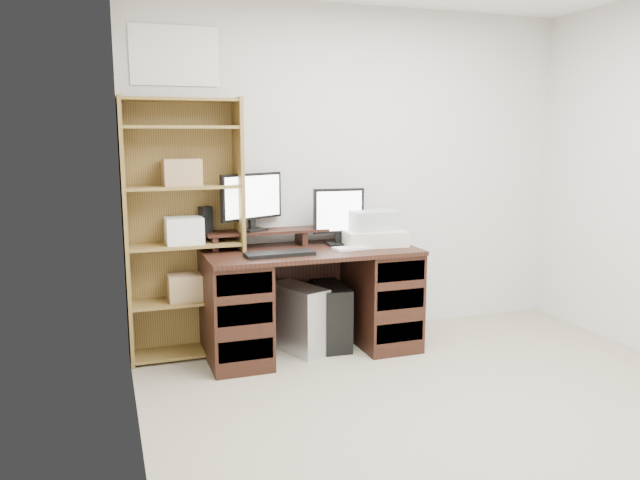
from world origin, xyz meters
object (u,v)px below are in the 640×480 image
printer (373,237)px  tower_black (331,315)px  tower_silver (298,318)px  monitor_small (339,214)px  desk (310,298)px  monitor_wide (252,199)px  bookshelf (184,227)px

printer → tower_black: size_ratio=0.94×
printer → tower_silver: (-0.57, 0.02, -0.57)m
monitor_small → tower_black: 0.75m
printer → tower_silver: bearing=-176.8°
monitor_small → tower_silver: monitor_small is taller
monitor_small → tower_silver: 0.81m
monitor_small → desk: bearing=-152.2°
printer → monitor_small: bearing=162.6°
tower_black → tower_silver: bearing=-172.9°
monitor_wide → tower_black: 1.04m
tower_silver → tower_black: bearing=-17.7°
printer → bookshelf: size_ratio=0.25×
monitor_wide → desk: bearing=-55.1°
desk → printer: (0.49, 0.01, 0.42)m
monitor_small → printer: monitor_small is taller
monitor_small → tower_silver: (-0.34, -0.08, -0.73)m
tower_black → bookshelf: 1.25m
bookshelf → monitor_wide: bearing=0.3°
monitor_small → tower_black: bearing=-138.8°
desk → monitor_wide: 0.83m
desk → tower_black: desk is taller
printer → tower_black: printer is taller
monitor_small → tower_silver: bearing=-162.4°
printer → tower_silver: size_ratio=0.92×
desk → tower_black: 0.24m
monitor_wide → tower_silver: bearing=-57.5°
desk → tower_silver: bearing=158.4°
printer → tower_silver: 0.81m
monitor_wide → tower_black: monitor_wide is taller
tower_black → bookshelf: (-1.03, 0.16, 0.69)m
tower_silver → monitor_small: bearing=-8.7°
desk → monitor_small: bearing=22.8°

